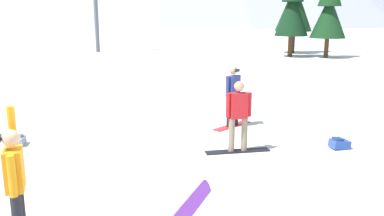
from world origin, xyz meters
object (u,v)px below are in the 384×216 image
Objects in this scene: snowboarder_foreground at (16,184)px; pine_tree_slender at (329,8)px; loose_snowboard_near_left at (191,204)px; backpack_grey at (18,141)px; snowboarder_midground at (238,115)px; snowboarder_background at (233,95)px; backpack_blue at (339,144)px; pine_tree_tall at (293,4)px.

pine_tree_slender is at bearing 66.88° from snowboarder_foreground.
loose_snowboard_near_left is 5.69m from backpack_grey.
pine_tree_slender is at bearing 70.25° from snowboarder_midground.
backpack_grey is at bearing -159.24° from snowboarder_background.
snowboarder_foreground is 3.63× the size of backpack_blue.
pine_tree_slender reaches higher than backpack_blue.
snowboarder_foreground is at bearing -107.85° from pine_tree_tall.
pine_tree_slender reaches higher than snowboarder_midground.
backpack_grey is at bearing 116.14° from snowboarder_foreground.
backpack_grey is (-8.12, -0.16, -0.01)m from backpack_blue.
pine_tree_tall is (5.43, 20.63, 3.05)m from snowboarder_background.
backpack_grey reaches higher than loose_snowboard_near_left.
backpack_blue is 8.13m from backpack_grey.
backpack_grey is 0.07× the size of pine_tree_tall.
pine_tree_tall reaches higher than snowboarder_midground.
pine_tree_slender reaches higher than snowboarder_background.
backpack_blue is at bearing 38.32° from snowboarder_foreground.
snowboarder_midground is 3.37m from loose_snowboard_near_left.
pine_tree_slender is (13.64, 22.25, 3.57)m from backpack_grey.
snowboarder_midground is at bearing -171.75° from backpack_blue.
pine_tree_tall is at bearing 82.77° from backpack_blue.
pine_tree_slender is (9.03, 25.59, 3.56)m from loose_snowboard_near_left.
snowboarder_foreground is 7.41m from snowboarder_background.
snowboarder_background is 3.33m from backpack_blue.
snowboarder_foreground is 1.10× the size of loose_snowboard_near_left.
snowboarder_midground is 5.64m from backpack_grey.
snowboarder_midground is 2.69m from backpack_blue.
snowboarder_midground is 0.26× the size of pine_tree_slender.
backpack_blue is 23.05m from pine_tree_slender.
snowboarder_background reaches higher than loose_snowboard_near_left.
pine_tree_slender is (2.65, -0.49, -0.32)m from pine_tree_tall.
snowboarder_midground is at bearing -2.15° from backpack_grey.
backpack_grey is (-2.21, 4.51, -0.84)m from snowboarder_foreground.
snowboarder_foreground is 5.09m from backpack_grey.
snowboarder_foreground is 1.12× the size of snowboarder_background.
snowboarder_midground reaches higher than backpack_blue.
snowboarder_background is at bearing 142.86° from backpack_blue.
pine_tree_tall reaches higher than loose_snowboard_near_left.
snowboarder_midground is 3.19× the size of backpack_grey.
snowboarder_background is 5.59m from loose_snowboard_near_left.
loose_snowboard_near_left is at bearing -35.92° from backpack_grey.
pine_tree_slender reaches higher than loose_snowboard_near_left.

